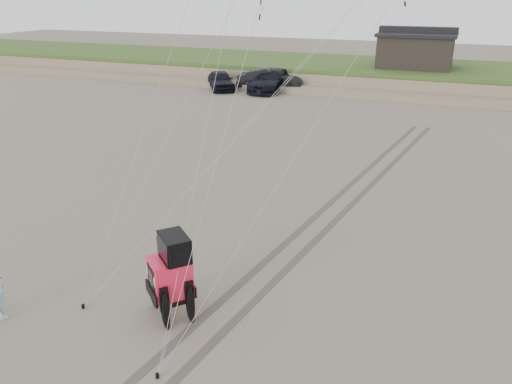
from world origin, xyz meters
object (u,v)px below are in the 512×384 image
cabin (416,49)px  jeep (171,284)px  truck_a (221,80)px  truck_c (272,80)px  truck_b (270,79)px

cabin → jeep: (-2.29, -36.77, -2.33)m
truck_a → truck_c: bearing=-20.2°
cabin → truck_b: 12.83m
truck_a → truck_b: size_ratio=0.85×
truck_c → jeep: size_ratio=1.26×
cabin → truck_c: cabin is taller
truck_a → truck_b: (3.94, 1.46, 0.11)m
truck_b → jeep: size_ratio=1.12×
truck_b → jeep: 32.06m
truck_b → truck_c: bearing=-153.4°
truck_a → truck_b: bearing=-14.1°
truck_c → jeep: (8.54, -30.43, 0.02)m
truck_c → jeep: jeep is taller
truck_a → cabin: bearing=-8.2°
truck_a → jeep: bearing=-100.9°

